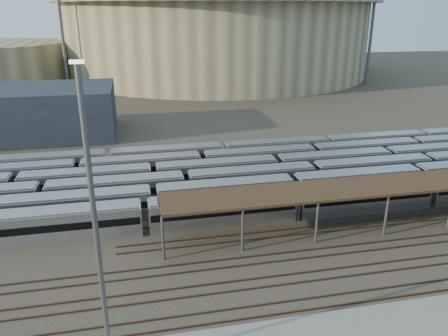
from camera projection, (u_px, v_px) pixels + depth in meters
ground at (240, 257)px, 46.67m from camera, size 420.00×420.00×0.00m
subway_trains at (181, 182)px, 62.23m from camera, size 125.86×23.90×3.60m
inspection_shed at (408, 184)px, 52.92m from camera, size 60.30×6.00×5.30m
empty_tracks at (253, 284)px, 42.05m from camera, size 170.00×9.62×0.18m
stadium at (217, 31)px, 174.48m from camera, size 124.00×124.00×32.50m
service_building at (8, 113)px, 88.65m from camera, size 42.00×20.00×10.00m
floodlight_0 at (61, 24)px, 134.76m from camera, size 4.00×1.00×38.40m
floodlight_2 at (372, 22)px, 145.07m from camera, size 4.00×1.00×38.40m
floodlight_3 at (127, 20)px, 184.59m from camera, size 4.00×1.00×38.40m
yard_light_pole at (96, 235)px, 28.06m from camera, size 0.82×0.36×22.14m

